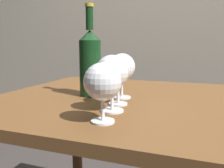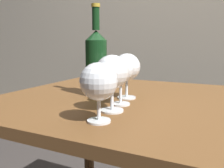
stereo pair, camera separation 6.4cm
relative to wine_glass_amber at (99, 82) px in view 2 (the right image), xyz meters
The scene contains 6 objects.
dining_table 0.36m from the wine_glass_amber, 74.05° to the left, with size 1.12×0.82×0.74m.
wine_glass_amber is the anchor object (origin of this frame).
wine_glass_port 0.10m from the wine_glass_amber, 96.91° to the left, with size 0.09×0.09×0.16m.
wine_glass_merlot 0.17m from the wine_glass_amber, 96.61° to the left, with size 0.08×0.08×0.15m.
wine_glass_chardonnay 0.27m from the wine_glass_amber, 98.00° to the left, with size 0.09×0.09×0.15m.
wine_bottle 0.31m from the wine_glass_amber, 120.47° to the left, with size 0.08×0.08×0.32m.
Camera 2 is at (0.18, -0.76, 0.92)m, focal length 37.93 mm.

